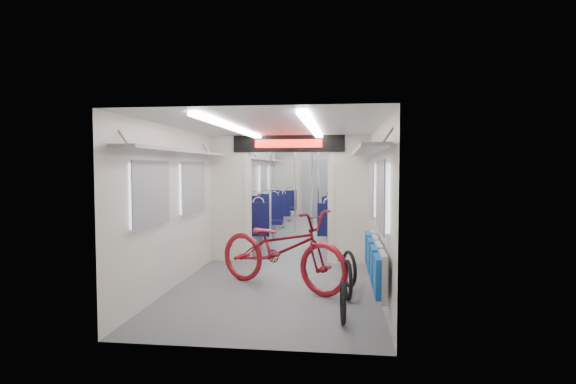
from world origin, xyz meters
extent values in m
plane|color=#515456|center=(0.00, 0.00, 0.00)|extent=(12.00, 12.00, 0.00)
cube|color=beige|center=(-1.45, 0.00, 1.15)|extent=(0.02, 12.00, 2.30)
cube|color=beige|center=(1.45, 0.00, 1.15)|extent=(0.02, 12.00, 2.30)
cube|color=beige|center=(0.00, 6.00, 1.15)|extent=(2.90, 0.02, 2.30)
cube|color=beige|center=(0.00, -6.00, 1.15)|extent=(2.90, 0.02, 2.30)
cube|color=silver|center=(0.00, 0.00, 2.30)|extent=(2.90, 12.00, 0.02)
cube|color=white|center=(-0.55, 0.00, 2.27)|extent=(0.12, 11.40, 0.04)
cube|color=white|center=(0.55, 0.00, 2.27)|extent=(0.12, 11.40, 0.04)
cube|color=beige|center=(-1.12, -2.00, 1.00)|extent=(0.65, 0.18, 2.00)
cube|color=beige|center=(1.12, -2.00, 1.00)|extent=(0.65, 0.18, 2.00)
cube|color=beige|center=(0.00, -2.00, 2.15)|extent=(2.90, 0.18, 0.30)
cylinder|color=beige|center=(-0.80, -2.00, 1.00)|extent=(0.20, 0.20, 2.00)
cylinder|color=beige|center=(0.80, -2.00, 1.00)|extent=(0.20, 0.20, 2.00)
cube|color=black|center=(0.00, -2.11, 2.15)|extent=(2.00, 0.03, 0.30)
cube|color=#FF0C07|center=(0.00, -2.13, 2.15)|extent=(1.20, 0.02, 0.14)
cube|color=white|center=(-1.42, -4.80, 1.40)|extent=(0.04, 1.00, 0.75)
cube|color=white|center=(1.42, -4.80, 1.40)|extent=(0.04, 1.00, 0.75)
cube|color=white|center=(-1.42, -3.20, 1.40)|extent=(0.04, 1.00, 0.75)
cube|color=white|center=(1.42, -3.20, 1.40)|extent=(0.04, 1.00, 0.75)
cube|color=white|center=(-1.42, -0.50, 1.40)|extent=(0.04, 1.00, 0.75)
cube|color=white|center=(1.42, -0.50, 1.40)|extent=(0.04, 1.00, 0.75)
cube|color=white|center=(-1.42, 1.40, 1.40)|extent=(0.04, 1.00, 0.75)
cube|color=white|center=(1.42, 1.40, 1.40)|extent=(0.04, 1.00, 0.75)
cube|color=white|center=(-1.42, 3.30, 1.40)|extent=(0.04, 1.00, 0.75)
cube|color=white|center=(1.42, 3.30, 1.40)|extent=(0.04, 1.00, 0.75)
cube|color=white|center=(-1.42, 5.10, 1.40)|extent=(0.04, 1.00, 0.75)
cube|color=white|center=(1.42, 5.10, 1.40)|extent=(0.04, 1.00, 0.75)
cube|color=gray|center=(-1.27, -4.00, 1.95)|extent=(0.30, 3.60, 0.04)
cube|color=gray|center=(1.27, -4.00, 1.95)|extent=(0.30, 3.60, 0.04)
cube|color=gray|center=(-1.27, 2.00, 1.95)|extent=(0.30, 7.60, 0.04)
cube|color=gray|center=(1.27, 2.00, 1.95)|extent=(0.30, 7.60, 0.04)
cube|color=gray|center=(0.00, 5.94, 1.00)|extent=(0.90, 0.05, 2.00)
imported|color=maroon|center=(0.09, -3.81, 0.57)|extent=(2.26, 1.70, 1.14)
cube|color=gray|center=(1.38, -5.35, 0.58)|extent=(0.06, 0.44, 0.50)
cube|color=navy|center=(1.32, -5.35, 0.58)|extent=(0.06, 0.40, 0.42)
cube|color=gray|center=(1.38, -4.80, 0.58)|extent=(0.06, 0.44, 0.50)
cube|color=navy|center=(1.32, -4.80, 0.58)|extent=(0.06, 0.40, 0.42)
cube|color=gray|center=(1.38, -4.25, 0.58)|extent=(0.06, 0.44, 0.50)
cube|color=navy|center=(1.32, -4.25, 0.58)|extent=(0.06, 0.40, 0.42)
cube|color=gray|center=(1.38, -3.70, 0.58)|extent=(0.06, 0.44, 0.50)
cube|color=navy|center=(1.32, -3.70, 0.58)|extent=(0.06, 0.40, 0.42)
torus|color=black|center=(0.96, -5.21, 0.22)|extent=(0.07, 0.48, 0.48)
torus|color=black|center=(1.03, -4.30, 0.24)|extent=(0.13, 0.53, 0.53)
torus|color=black|center=(1.06, -3.69, 0.24)|extent=(0.23, 0.52, 0.54)
cube|color=black|center=(-0.70, -1.14, 0.40)|extent=(0.47, 0.44, 0.10)
cylinder|color=gray|center=(-0.70, -1.14, 0.17)|extent=(0.10, 0.10, 0.35)
cube|color=black|center=(-0.70, -1.31, 0.74)|extent=(0.47, 0.08, 0.57)
torus|color=silver|center=(-0.70, -1.31, 1.02)|extent=(0.24, 0.03, 0.24)
cube|color=black|center=(-0.70, 0.64, 0.40)|extent=(0.47, 0.44, 0.10)
cylinder|color=gray|center=(-0.70, 0.64, 0.17)|extent=(0.10, 0.10, 0.35)
cube|color=black|center=(-0.70, 0.81, 0.74)|extent=(0.47, 0.08, 0.57)
torus|color=silver|center=(-0.70, 0.81, 1.02)|extent=(0.24, 0.03, 0.24)
cube|color=black|center=(-1.17, -1.14, 0.40)|extent=(0.47, 0.44, 0.10)
cylinder|color=gray|center=(-1.17, -1.14, 0.17)|extent=(0.10, 0.10, 0.35)
cube|color=black|center=(-1.17, -1.31, 0.74)|extent=(0.47, 0.08, 0.57)
torus|color=silver|center=(-1.17, -1.31, 1.02)|extent=(0.24, 0.03, 0.24)
cube|color=black|center=(-1.17, 0.64, 0.40)|extent=(0.47, 0.44, 0.10)
cylinder|color=gray|center=(-1.17, 0.64, 0.17)|extent=(0.10, 0.10, 0.35)
cube|color=black|center=(-1.17, 0.81, 0.74)|extent=(0.47, 0.08, 0.57)
torus|color=silver|center=(-1.17, 0.81, 1.02)|extent=(0.24, 0.03, 0.24)
cube|color=black|center=(0.70, -1.01, 0.40)|extent=(0.46, 0.43, 0.10)
cylinder|color=gray|center=(0.70, -1.01, 0.17)|extent=(0.10, 0.10, 0.35)
cube|color=black|center=(0.70, -1.18, 0.73)|extent=(0.46, 0.08, 0.56)
torus|color=silver|center=(0.70, -1.18, 1.01)|extent=(0.23, 0.03, 0.23)
cube|color=black|center=(0.70, 0.72, 0.40)|extent=(0.46, 0.43, 0.10)
cylinder|color=gray|center=(0.70, 0.72, 0.17)|extent=(0.10, 0.10, 0.35)
cube|color=black|center=(0.70, 0.89, 0.73)|extent=(0.46, 0.08, 0.56)
torus|color=silver|center=(0.70, 0.89, 1.01)|extent=(0.23, 0.03, 0.23)
cube|color=black|center=(1.17, -1.01, 0.40)|extent=(0.46, 0.43, 0.10)
cylinder|color=gray|center=(1.17, -1.01, 0.17)|extent=(0.10, 0.10, 0.35)
cube|color=black|center=(1.17, -1.18, 0.73)|extent=(0.46, 0.08, 0.56)
torus|color=silver|center=(1.17, -1.18, 1.01)|extent=(0.23, 0.03, 0.23)
cube|color=black|center=(1.17, 0.72, 0.40)|extent=(0.46, 0.43, 0.10)
cylinder|color=gray|center=(1.17, 0.72, 0.17)|extent=(0.10, 0.10, 0.35)
cube|color=black|center=(1.17, 0.89, 0.73)|extent=(0.46, 0.08, 0.56)
torus|color=silver|center=(1.17, 0.89, 1.01)|extent=(0.23, 0.03, 0.23)
cube|color=black|center=(-0.70, 2.47, 0.40)|extent=(0.43, 0.40, 0.10)
cylinder|color=gray|center=(-0.70, 2.47, 0.17)|extent=(0.10, 0.10, 0.35)
cube|color=black|center=(-0.70, 2.31, 0.71)|extent=(0.43, 0.08, 0.53)
torus|color=silver|center=(-0.70, 2.31, 0.98)|extent=(0.22, 0.03, 0.22)
cube|color=black|center=(-0.70, 4.10, 0.40)|extent=(0.43, 0.40, 0.10)
cylinder|color=gray|center=(-0.70, 4.10, 0.17)|extent=(0.10, 0.10, 0.35)
cube|color=black|center=(-0.70, 4.27, 0.71)|extent=(0.43, 0.08, 0.53)
torus|color=silver|center=(-0.70, 4.27, 0.98)|extent=(0.22, 0.03, 0.22)
cube|color=black|center=(-1.17, 2.47, 0.40)|extent=(0.43, 0.40, 0.10)
cylinder|color=gray|center=(-1.17, 2.47, 0.17)|extent=(0.10, 0.10, 0.35)
cube|color=black|center=(-1.17, 2.31, 0.71)|extent=(0.43, 0.08, 0.53)
torus|color=silver|center=(-1.17, 2.31, 0.98)|extent=(0.22, 0.03, 0.22)
cube|color=black|center=(-1.17, 4.10, 0.40)|extent=(0.43, 0.40, 0.10)
cylinder|color=gray|center=(-1.17, 4.10, 0.17)|extent=(0.10, 0.10, 0.35)
cube|color=black|center=(-1.17, 4.27, 0.71)|extent=(0.43, 0.08, 0.53)
torus|color=silver|center=(-1.17, 4.27, 0.98)|extent=(0.22, 0.03, 0.22)
cube|color=black|center=(0.70, 2.35, 0.40)|extent=(0.41, 0.38, 0.10)
cylinder|color=gray|center=(0.70, 2.35, 0.17)|extent=(0.10, 0.10, 0.35)
cube|color=black|center=(0.70, 2.20, 0.70)|extent=(0.41, 0.07, 0.50)
torus|color=silver|center=(0.70, 2.20, 0.95)|extent=(0.21, 0.03, 0.21)
cube|color=black|center=(0.70, 3.89, 0.40)|extent=(0.41, 0.38, 0.10)
cylinder|color=gray|center=(0.70, 3.89, 0.17)|extent=(0.10, 0.10, 0.35)
cube|color=black|center=(0.70, 4.04, 0.70)|extent=(0.41, 0.07, 0.50)
torus|color=silver|center=(0.70, 4.04, 0.95)|extent=(0.21, 0.03, 0.21)
cube|color=black|center=(1.17, 2.35, 0.40)|extent=(0.41, 0.38, 0.10)
cylinder|color=gray|center=(1.17, 2.35, 0.17)|extent=(0.10, 0.10, 0.35)
cube|color=black|center=(1.17, 2.20, 0.70)|extent=(0.41, 0.07, 0.50)
torus|color=silver|center=(1.17, 2.20, 0.95)|extent=(0.21, 0.03, 0.21)
cube|color=black|center=(1.17, 3.89, 0.40)|extent=(0.41, 0.38, 0.10)
cylinder|color=gray|center=(1.17, 3.89, 0.17)|extent=(0.10, 0.10, 0.35)
cube|color=black|center=(1.17, 4.04, 0.70)|extent=(0.41, 0.07, 0.50)
torus|color=silver|center=(1.17, 4.04, 0.95)|extent=(0.21, 0.03, 0.21)
cylinder|color=silver|center=(-0.40, -1.66, 1.15)|extent=(0.04, 0.04, 2.30)
cylinder|color=silver|center=(0.37, -1.27, 1.15)|extent=(0.04, 0.04, 2.30)
cylinder|color=silver|center=(-0.26, 1.57, 1.15)|extent=(0.04, 0.04, 2.30)
cylinder|color=silver|center=(0.34, 1.82, 1.15)|extent=(0.04, 0.04, 2.30)
camera|label=1|loc=(0.93, -10.11, 1.73)|focal=28.00mm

